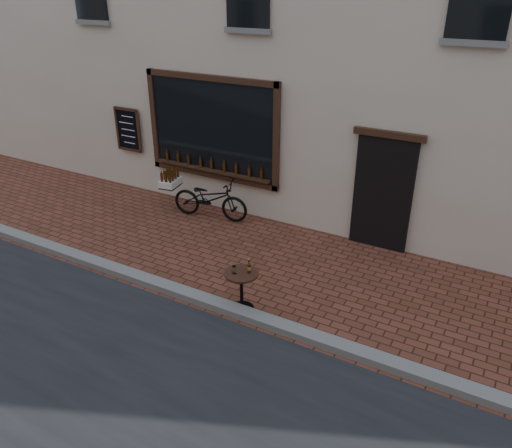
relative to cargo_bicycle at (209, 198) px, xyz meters
The scene contains 4 objects.
ground 3.42m from the cargo_bicycle, 59.81° to the right, with size 90.00×90.00×0.00m, color #572B1C.
kerb 3.25m from the cargo_bicycle, 58.02° to the right, with size 90.00×0.25×0.12m, color slate.
cargo_bicycle is the anchor object (origin of this frame).
bistro_table 3.50m from the cargo_bicycle, 47.56° to the right, with size 0.54×0.54×0.92m.
Camera 1 is at (4.03, -5.24, 4.76)m, focal length 35.00 mm.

